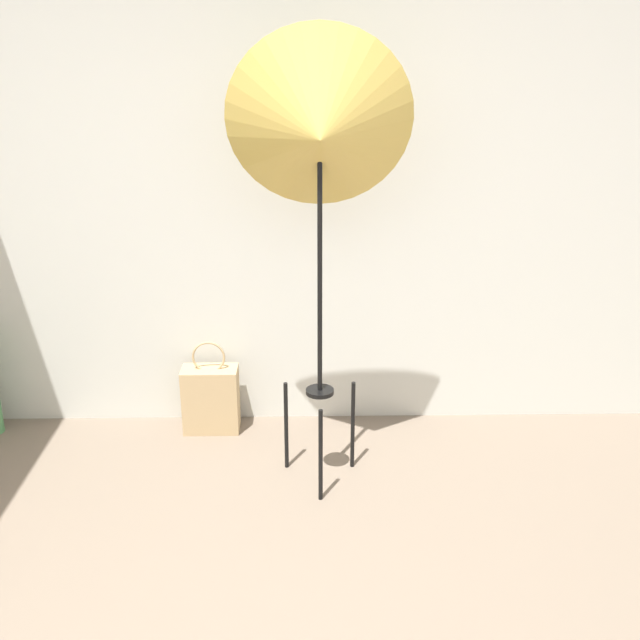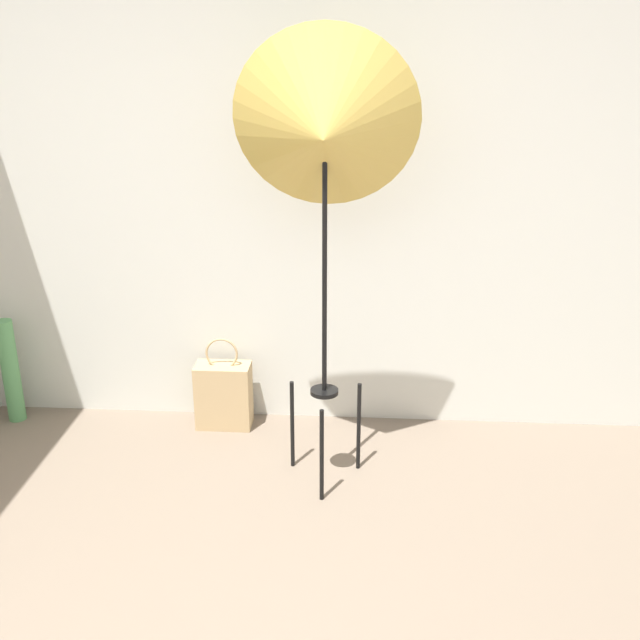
# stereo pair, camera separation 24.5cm
# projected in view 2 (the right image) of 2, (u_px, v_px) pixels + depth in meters

# --- Properties ---
(wall_back) EXTENTS (8.00, 0.05, 2.60)m
(wall_back) POSITION_uv_depth(u_px,v_px,m) (287.00, 185.00, 3.81)
(wall_back) COLOR beige
(wall_back) RESTS_ON ground_plane
(photo_umbrella) EXTENTS (0.80, 0.44, 2.07)m
(photo_umbrella) POSITION_uv_depth(u_px,v_px,m) (325.00, 132.00, 3.06)
(photo_umbrella) COLOR black
(photo_umbrella) RESTS_ON ground_plane
(tote_bag) EXTENTS (0.30, 0.16, 0.52)m
(tote_bag) POSITION_uv_depth(u_px,v_px,m) (224.00, 395.00, 4.07)
(tote_bag) COLOR tan
(tote_bag) RESTS_ON ground_plane
(paper_roll) EXTENTS (0.09, 0.09, 0.59)m
(paper_roll) POSITION_uv_depth(u_px,v_px,m) (11.00, 371.00, 4.09)
(paper_roll) COLOR #56995B
(paper_roll) RESTS_ON ground_plane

